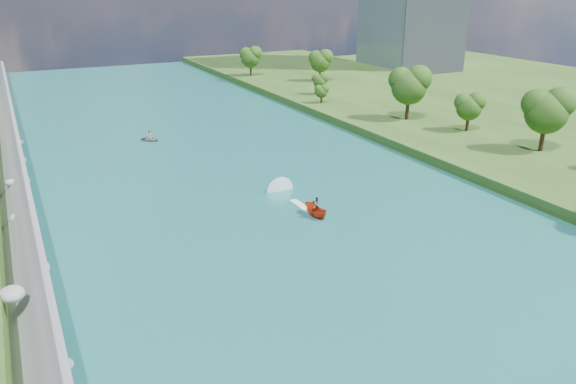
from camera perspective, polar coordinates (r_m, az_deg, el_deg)
ground at (r=52.49m, az=5.11°, el=-7.57°), size 260.00×260.00×0.00m
river_water at (r=68.64m, az=-3.67°, el=-0.44°), size 55.00×240.00×0.10m
berm_east at (r=97.94m, az=24.05°, el=4.72°), size 44.00×240.00×1.50m
riprap_bank at (r=62.76m, az=-25.69°, el=-2.95°), size 4.28×236.00×4.08m
trees_east at (r=82.69m, az=24.92°, el=6.20°), size 18.69×144.46×11.89m
motorboat at (r=64.30m, az=1.89°, el=-1.31°), size 3.60×18.64×1.99m
raft at (r=94.80m, az=-13.84°, el=5.30°), size 3.81×3.99×1.73m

